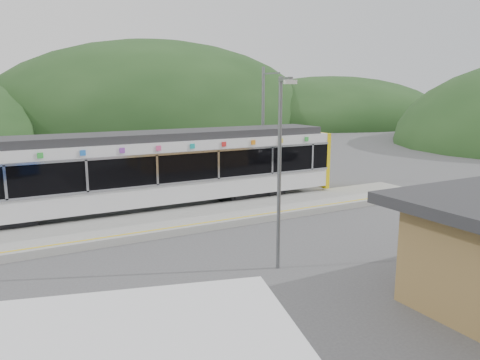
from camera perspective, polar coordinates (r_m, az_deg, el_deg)
ground at (r=17.70m, az=-2.08°, el=-7.81°), size 120.00×120.00×0.00m
hills at (r=25.12m, az=5.11°, el=-2.19°), size 146.00×149.00×26.00m
platform at (r=20.53m, az=-6.25°, el=-4.78°), size 26.00×3.20×0.30m
yellow_line at (r=19.33m, az=-4.77°, el=-5.26°), size 26.00×0.10×0.01m
train at (r=22.14m, az=-12.48°, el=1.26°), size 20.44×3.01×3.74m
catenary_mast_east at (r=27.73m, az=2.85°, el=6.71°), size 0.18×1.80×7.00m
lamp_post at (r=14.45m, az=5.11°, el=2.73°), size 0.40×1.11×6.09m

